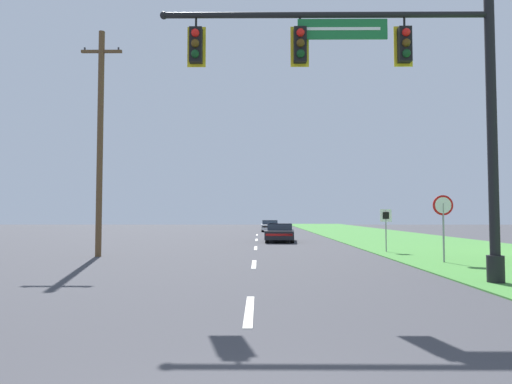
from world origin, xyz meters
The scene contains 8 objects.
grass_verge_right centered at (10.50, 30.00, 0.02)m, with size 10.00×110.00×0.04m.
road_center_line centered at (0.00, 22.00, 0.01)m, with size 0.16×34.80×0.01m.
signal_mast centered at (3.98, 9.36, 5.06)m, with size 9.13×0.47×8.05m.
car_ahead centered at (1.60, 27.95, 0.60)m, with size 2.16×4.68×1.19m.
far_car centered at (1.34, 46.48, 0.61)m, with size 1.82×4.68×1.19m.
stop_sign centered at (7.09, 14.42, 1.86)m, with size 0.76×0.07×2.50m.
route_sign_post centered at (6.28, 19.24, 1.53)m, with size 0.55×0.06×2.03m.
utility_pole_near centered at (-6.79, 17.07, 5.13)m, with size 1.80×0.26×9.93m.
Camera 1 is at (0.19, -2.72, 1.82)m, focal length 32.00 mm.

